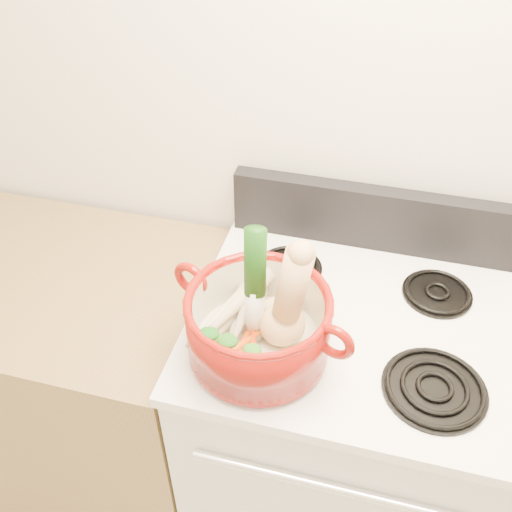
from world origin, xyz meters
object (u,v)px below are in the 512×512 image
(dutch_oven, at_px, (258,325))
(squash, at_px, (283,297))
(stove_body, at_px, (336,433))
(leek, at_px, (254,285))

(dutch_oven, height_order, squash, squash)
(dutch_oven, bearing_deg, stove_body, 55.40)
(dutch_oven, bearing_deg, squash, 34.15)
(squash, xyz_separation_m, leek, (-0.06, -0.00, 0.02))
(stove_body, distance_m, dutch_oven, 0.64)
(stove_body, height_order, dutch_oven, dutch_oven)
(stove_body, bearing_deg, leek, -145.43)
(squash, height_order, leek, leek)
(stove_body, height_order, squash, squash)
(stove_body, relative_size, dutch_oven, 2.95)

